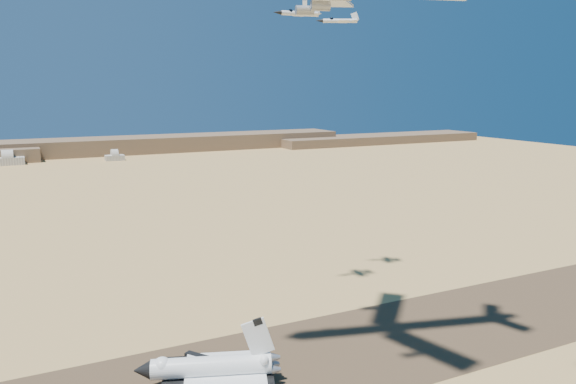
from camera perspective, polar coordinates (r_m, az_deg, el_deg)
name	(u,v)px	position (r m, az deg, el deg)	size (l,w,h in m)	color
ground	(265,371)	(157.14, -2.33, -17.72)	(1200.00, 1200.00, 0.00)	tan
runway	(265,371)	(157.12, -2.33, -17.71)	(600.00, 50.00, 0.06)	#4F3927
ridgeline	(129,147)	(668.43, -15.81, 4.39)	(960.00, 90.00, 18.00)	brown
hangars	(3,161)	(609.11, -26.95, 2.82)	(200.50, 29.50, 30.00)	beige
shuttle	(210,369)	(149.06, -7.89, -17.38)	(36.97, 30.01, 17.99)	white
crew_a	(256,383)	(150.01, -3.28, -18.80)	(0.62, 0.41, 1.70)	orange
chase_jet_c	(299,13)	(192.88, 1.09, 17.69)	(16.50, 8.97, 4.11)	silver
chase_jet_d	(339,21)	(211.84, 5.21, 16.95)	(14.95, 9.19, 3.89)	silver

